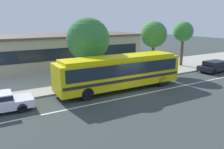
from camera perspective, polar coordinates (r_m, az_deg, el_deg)
ground_plane at (r=18.81m, az=4.63°, el=-4.64°), size 120.00×120.00×0.00m
sidewalk_slab at (r=24.24m, az=-4.35°, el=-0.30°), size 60.00×8.00×0.12m
lane_stripe_center at (r=18.20m, az=6.08°, el=-5.30°), size 56.00×0.16×0.01m
transit_bus at (r=19.21m, az=2.08°, el=1.07°), size 11.22×2.67×2.94m
sedan_far_ahead at (r=28.80m, az=24.88°, el=2.05°), size 4.53×1.85×1.29m
pedestrian_waiting_near_sign at (r=25.08m, az=7.66°, el=2.49°), size 0.44×0.44×1.65m
bus_stop_sign at (r=22.68m, az=6.77°, el=2.99°), size 0.14×0.44×2.51m
street_tree_near_stop at (r=21.20m, az=-6.10°, el=8.83°), size 4.02×4.02×6.03m
street_tree_mid_block at (r=26.00m, az=10.59°, el=9.93°), size 2.93×2.93×5.68m
street_tree_far_end at (r=30.39m, az=17.65°, el=10.24°), size 2.51×2.51×5.62m
station_building at (r=30.50m, az=-12.61°, el=6.09°), size 20.34×8.18×4.07m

